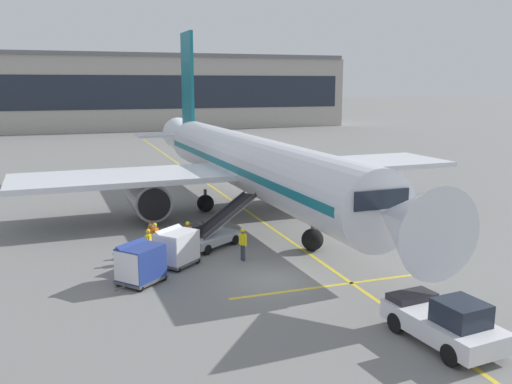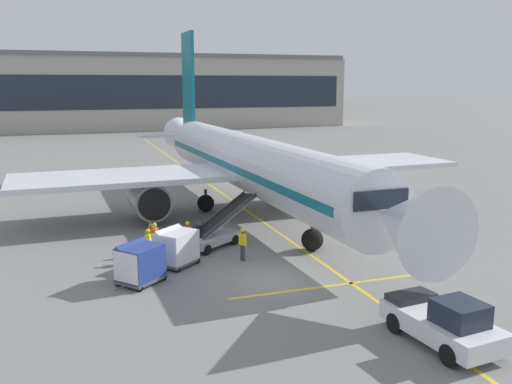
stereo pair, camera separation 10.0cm
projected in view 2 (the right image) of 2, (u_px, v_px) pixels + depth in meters
The scene contains 16 objects.
ground_plane at pixel (275, 280), 25.84m from camera, with size 600.00×600.00×0.00m, color slate.
parked_airplane at pixel (248, 163), 39.19m from camera, with size 32.09×42.13×13.92m.
belt_loader at pixel (214, 232), 31.09m from camera, with size 5.20×4.13×2.60m.
baggage_cart_lead at pixel (176, 246), 27.72m from camera, with size 2.59×2.52×1.91m.
baggage_cart_second at pixel (139, 262), 25.25m from camera, with size 2.59×2.52×1.91m.
pushback_tug at pixel (444, 322), 19.35m from camera, with size 2.57×4.60×1.83m.
ground_crew_by_loader at pixel (155, 236), 29.55m from camera, with size 0.43×0.46×1.74m.
ground_crew_by_carts at pixel (188, 235), 29.87m from camera, with size 0.56×0.33×1.74m.
ground_crew_marshaller at pixel (243, 242), 28.48m from camera, with size 0.35×0.55×1.74m.
ground_crew_wingwalker at pixel (148, 243), 28.35m from camera, with size 0.38×0.52×1.74m.
safety_cone_engine_keepout at pixel (154, 227), 33.85m from camera, with size 0.67×0.67×0.76m.
safety_cone_wingtip at pixel (151, 225), 34.55m from camera, with size 0.54×0.54×0.62m.
safety_cone_nose_mark at pixel (150, 214), 37.54m from camera, with size 0.59×0.59×0.67m.
apron_guidance_line_lead_in at pixel (250, 213), 39.14m from camera, with size 0.20×110.00×0.01m.
apron_guidance_line_stop_bar at pixel (353, 283), 25.44m from camera, with size 12.00×0.20×0.01m.
terminal_building at pixel (45, 92), 105.92m from camera, with size 120.70×16.30×14.78m.
Camera 2 is at (-8.82, -22.92, 9.08)m, focal length 38.59 mm.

